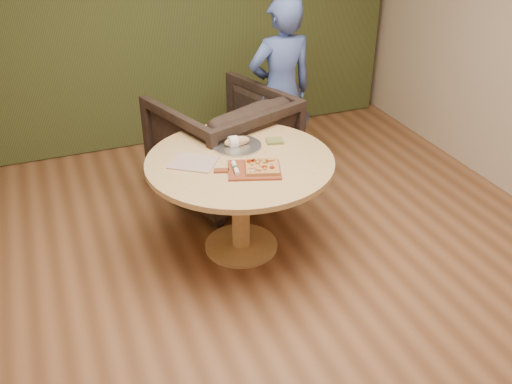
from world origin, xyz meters
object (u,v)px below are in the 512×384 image
at_px(bread_roll, 236,141).
at_px(person_standing, 281,92).
at_px(flatbread_pizza, 262,167).
at_px(cutlery_roll, 236,168).
at_px(serving_tray, 237,146).
at_px(armchair, 222,140).
at_px(pizza_paddle, 253,170).
at_px(pedestal_table, 240,177).

height_order(bread_roll, person_standing, person_standing).
relative_size(flatbread_pizza, cutlery_roll, 1.40).
xyz_separation_m(serving_tray, armchair, (0.10, 0.65, -0.26)).
bearing_deg(cutlery_roll, flatbread_pizza, -3.04).
bearing_deg(pizza_paddle, armchair, 101.31).
bearing_deg(pizza_paddle, flatbread_pizza, 6.07).
bearing_deg(bread_roll, armchair, 80.50).
bearing_deg(serving_tray, cutlery_roll, -111.44).
height_order(pizza_paddle, person_standing, person_standing).
relative_size(flatbread_pizza, person_standing, 0.17).
bearing_deg(pedestal_table, pizza_paddle, -83.88).
distance_m(pedestal_table, person_standing, 1.21).
bearing_deg(flatbread_pizza, armchair, 86.41).
distance_m(cutlery_roll, armchair, 1.07).
distance_m(serving_tray, armchair, 0.71).
bearing_deg(serving_tray, bread_roll, 180.00).
distance_m(pizza_paddle, cutlery_roll, 0.12).
bearing_deg(cutlery_roll, person_standing, 63.56).
bearing_deg(person_standing, armchair, 8.81).
xyz_separation_m(pedestal_table, flatbread_pizza, (0.08, -0.21, 0.17)).
height_order(flatbread_pizza, serving_tray, flatbread_pizza).
xyz_separation_m(pizza_paddle, cutlery_roll, (-0.11, 0.03, 0.02)).
xyz_separation_m(pizza_paddle, flatbread_pizza, (0.06, -0.01, 0.02)).
distance_m(flatbread_pizza, serving_tray, 0.40).
distance_m(serving_tray, person_standing, 1.02).
height_order(pedestal_table, person_standing, person_standing).
xyz_separation_m(pedestal_table, bread_roll, (0.04, 0.19, 0.18)).
bearing_deg(serving_tray, flatbread_pizza, -85.08).
height_order(pizza_paddle, bread_roll, bread_roll).
relative_size(serving_tray, armchair, 0.35).
distance_m(pizza_paddle, serving_tray, 0.39).
bearing_deg(armchair, flatbread_pizza, 66.93).
height_order(cutlery_roll, bread_roll, bread_roll).
height_order(serving_tray, person_standing, person_standing).
bearing_deg(armchair, cutlery_roll, 57.10).
distance_m(pedestal_table, pizza_paddle, 0.24).
bearing_deg(person_standing, serving_tray, 46.60).
height_order(pedestal_table, serving_tray, serving_tray).
bearing_deg(armchair, bread_roll, 61.02).
xyz_separation_m(pedestal_table, pizza_paddle, (0.02, -0.19, 0.15)).
relative_size(pizza_paddle, person_standing, 0.29).
bearing_deg(pedestal_table, bread_roll, 78.01).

